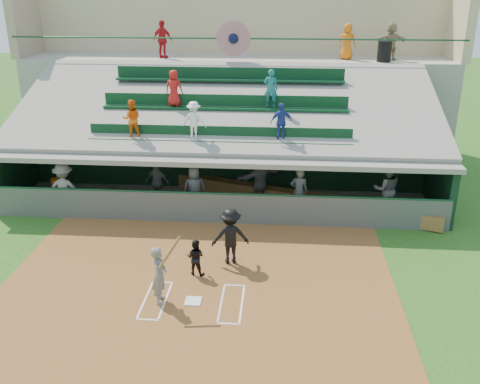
# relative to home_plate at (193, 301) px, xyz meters

# --- Properties ---
(ground) EXTENTS (100.00, 100.00, 0.00)m
(ground) POSITION_rel_home_plate_xyz_m (0.00, 0.00, -0.04)
(ground) COLOR #265518
(ground) RESTS_ON ground
(dirt_slab) EXTENTS (11.00, 9.00, 0.02)m
(dirt_slab) POSITION_rel_home_plate_xyz_m (0.00, 0.50, -0.03)
(dirt_slab) COLOR brown
(dirt_slab) RESTS_ON ground
(home_plate) EXTENTS (0.43, 0.43, 0.03)m
(home_plate) POSITION_rel_home_plate_xyz_m (0.00, 0.00, 0.00)
(home_plate) COLOR white
(home_plate) RESTS_ON dirt_slab
(batters_box_chalk) EXTENTS (2.65, 1.85, 0.01)m
(batters_box_chalk) POSITION_rel_home_plate_xyz_m (0.00, 0.00, -0.01)
(batters_box_chalk) COLOR white
(batters_box_chalk) RESTS_ON dirt_slab
(dugout_floor) EXTENTS (16.00, 3.50, 0.04)m
(dugout_floor) POSITION_rel_home_plate_xyz_m (0.00, 6.75, -0.02)
(dugout_floor) COLOR gray
(dugout_floor) RESTS_ON ground
(concourse_slab) EXTENTS (20.00, 3.00, 4.60)m
(concourse_slab) POSITION_rel_home_plate_xyz_m (0.00, 13.50, 2.26)
(concourse_slab) COLOR #99978B
(concourse_slab) RESTS_ON ground
(grandstand) EXTENTS (20.40, 10.40, 7.80)m
(grandstand) POSITION_rel_home_plate_xyz_m (-0.01, 10.51, 2.23)
(grandstand) COLOR #535953
(grandstand) RESTS_ON ground
(batter_at_plate) EXTENTS (0.85, 0.73, 1.95)m
(batter_at_plate) POSITION_rel_home_plate_xyz_m (-0.85, -0.07, 0.81)
(batter_at_plate) COLOR #5E605B
(batter_at_plate) RESTS_ON dirt_slab
(catcher) EXTENTS (0.59, 0.50, 1.09)m
(catcher) POSITION_rel_home_plate_xyz_m (-0.15, 1.44, 0.53)
(catcher) COLOR black
(catcher) RESTS_ON dirt_slab
(home_umpire) EXTENTS (1.24, 0.87, 1.74)m
(home_umpire) POSITION_rel_home_plate_xyz_m (0.78, 2.22, 0.85)
(home_umpire) COLOR black
(home_umpire) RESTS_ON dirt_slab
(dugout_bench) EXTENTS (15.57, 6.29, 0.49)m
(dugout_bench) POSITION_rel_home_plate_xyz_m (0.11, 7.85, 0.25)
(dugout_bench) COLOR olive
(dugout_bench) RESTS_ON dugout_floor
(white_table) EXTENTS (0.76, 0.61, 0.62)m
(white_table) POSITION_rel_home_plate_xyz_m (-6.06, 6.07, 0.31)
(white_table) COLOR silver
(white_table) RESTS_ON dugout_floor
(water_cooler) EXTENTS (0.41, 0.41, 0.41)m
(water_cooler) POSITION_rel_home_plate_xyz_m (-6.12, 6.11, 0.83)
(water_cooler) COLOR #D9620C
(water_cooler) RESTS_ON white_table
(dugout_player_a) EXTENTS (1.30, 0.80, 1.94)m
(dugout_player_a) POSITION_rel_home_plate_xyz_m (-5.49, 5.28, 0.97)
(dugout_player_a) COLOR #5D605B
(dugout_player_a) RESTS_ON dugout_floor
(dugout_player_b) EXTENTS (1.03, 0.65, 1.64)m
(dugout_player_b) POSITION_rel_home_plate_xyz_m (-2.41, 6.59, 0.83)
(dugout_player_b) COLOR #545651
(dugout_player_b) RESTS_ON dugout_floor
(dugout_player_c) EXTENTS (0.91, 0.68, 1.70)m
(dugout_player_c) POSITION_rel_home_plate_xyz_m (-0.89, 5.97, 0.85)
(dugout_player_c) COLOR #545752
(dugout_player_c) RESTS_ON dugout_floor
(dugout_player_d) EXTENTS (1.80, 1.48, 1.93)m
(dugout_player_d) POSITION_rel_home_plate_xyz_m (1.45, 6.98, 0.97)
(dugout_player_d) COLOR #5E605B
(dugout_player_d) RESTS_ON dugout_floor
(dugout_player_e) EXTENTS (0.65, 0.43, 1.75)m
(dugout_player_e) POSITION_rel_home_plate_xyz_m (2.89, 5.93, 0.88)
(dugout_player_e) COLOR #595B55
(dugout_player_e) RESTS_ON dugout_floor
(dugout_player_f) EXTENTS (0.99, 0.79, 1.96)m
(dugout_player_f) POSITION_rel_home_plate_xyz_m (6.00, 6.13, 0.99)
(dugout_player_f) COLOR #5D605A
(dugout_player_f) RESTS_ON dugout_floor
(trash_bin) EXTENTS (0.60, 0.60, 0.90)m
(trash_bin) POSITION_rel_home_plate_xyz_m (6.61, 12.55, 5.01)
(trash_bin) COLOR black
(trash_bin) RESTS_ON concourse_slab
(concourse_staff_a) EXTENTS (1.07, 0.73, 1.68)m
(concourse_staff_a) POSITION_rel_home_plate_xyz_m (-3.35, 12.99, 5.41)
(concourse_staff_a) COLOR red
(concourse_staff_a) RESTS_ON concourse_slab
(concourse_staff_b) EXTENTS (0.90, 0.73, 1.59)m
(concourse_staff_b) POSITION_rel_home_plate_xyz_m (5.04, 13.19, 5.36)
(concourse_staff_b) COLOR orange
(concourse_staff_b) RESTS_ON concourse_slab
(concourse_staff_c) EXTENTS (1.59, 0.86, 1.64)m
(concourse_staff_c) POSITION_rel_home_plate_xyz_m (6.97, 13.16, 5.38)
(concourse_staff_c) COLOR tan
(concourse_staff_c) RESTS_ON concourse_slab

